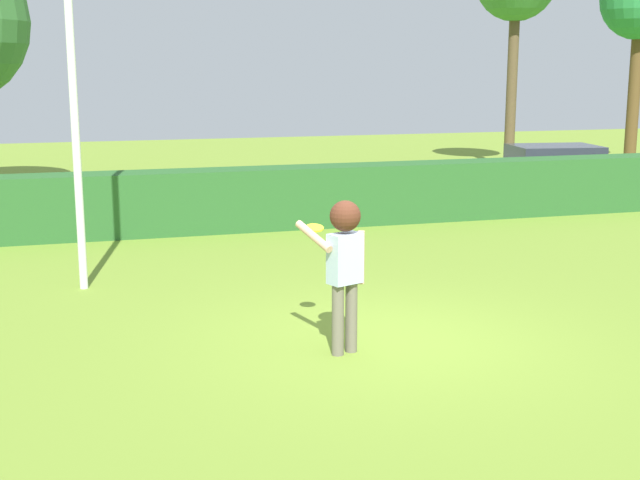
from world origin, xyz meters
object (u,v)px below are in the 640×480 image
at_px(frisbee, 315,228).
at_px(lamppost, 69,24).
at_px(parked_car_white, 554,167).
at_px(birch_tree, 640,4).
at_px(person, 344,256).

height_order(frisbee, lamppost, lamppost).
relative_size(frisbee, parked_car_white, 0.05).
xyz_separation_m(lamppost, parked_car_white, (12.07, 6.74, -3.17)).
bearing_deg(frisbee, birch_tree, 44.09).
xyz_separation_m(person, frisbee, (-0.08, 0.93, 0.16)).
distance_m(parked_car_white, birch_tree, 9.29).
bearing_deg(birch_tree, parked_car_white, -139.49).
distance_m(person, lamppost, 5.54).
distance_m(person, parked_car_white, 14.13).
distance_m(frisbee, lamppost, 4.79).
height_order(person, lamppost, lamppost).
bearing_deg(lamppost, frisbee, -47.61).
bearing_deg(lamppost, parked_car_white, 29.16).
bearing_deg(frisbee, lamppost, 132.39).
bearing_deg(person, birch_tree, 45.97).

